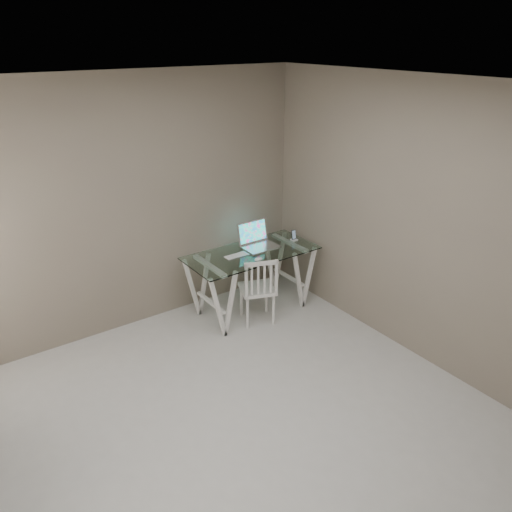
% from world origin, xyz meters
% --- Properties ---
extents(room, '(4.50, 4.52, 2.71)m').
position_xyz_m(room, '(-0.06, 0.02, 1.72)').
color(room, '#B2B0AB').
rests_on(room, ground).
extents(desk, '(1.50, 0.70, 0.75)m').
position_xyz_m(desk, '(1.13, 1.70, 0.38)').
color(desk, silver).
rests_on(desk, ground).
extents(chair, '(0.48, 0.48, 0.81)m').
position_xyz_m(chair, '(1.04, 1.43, 0.45)').
color(chair, silver).
rests_on(chair, ground).
extents(laptop, '(0.40, 0.33, 0.28)m').
position_xyz_m(laptop, '(1.29, 1.82, 0.81)').
color(laptop, silver).
rests_on(laptop, desk).
extents(keyboard, '(0.28, 0.12, 0.01)m').
position_xyz_m(keyboard, '(0.93, 1.71, 0.75)').
color(keyboard, silver).
rests_on(keyboard, desk).
extents(mouse, '(0.10, 0.06, 0.03)m').
position_xyz_m(mouse, '(1.07, 1.47, 0.76)').
color(mouse, white).
rests_on(mouse, desk).
extents(phone_dock, '(0.07, 0.07, 0.13)m').
position_xyz_m(phone_dock, '(1.75, 1.70, 0.78)').
color(phone_dock, white).
rests_on(phone_dock, desk).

